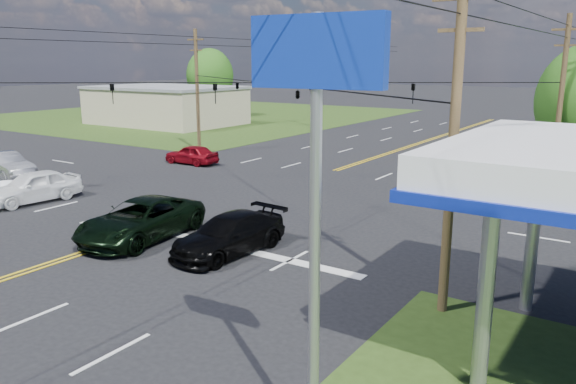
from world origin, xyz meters
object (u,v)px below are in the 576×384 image
Objects in this scene: pickup_dkgreen at (141,220)px; pole_left_far at (321,80)px; suv_black at (229,234)px; pole_nw at (197,90)px; tree_far_l at (210,76)px; pickup_white at (33,187)px; polesign_se at (316,120)px; pole_ne at (560,103)px; sedan_silver at (5,166)px; retail_nw at (166,106)px; pole_se at (453,144)px.

pole_left_far is at bearing 103.37° from pickup_dkgreen.
suv_black is at bearing 3.00° from pickup_dkgreen.
pole_nw is 29.83m from tree_far_l.
suv_black is at bearing -44.86° from pole_nw.
pickup_dkgreen is (32.50, -41.19, -4.38)m from tree_far_l.
pole_left_far is 36.50m from pickup_white.
tree_far_l is at bearing 132.99° from polesign_se.
pickup_dkgreen is at bearing -53.42° from pole_nw.
pickup_white reaches higher than pickup_dkgreen.
sedan_silver is at bearing -153.27° from pole_ne.
tree_far_l reaches higher than suv_black.
retail_nw reaches higher than pickup_dkgreen.
polesign_se is at bearing -106.03° from sedan_silver.
pole_se is 1.21× the size of polesign_se.
pole_nw is (-26.00, 18.00, 0.00)m from pole_se.
pole_nw is 1.89× the size of suv_black.
pole_ne is at bearing 90.00° from polesign_se.
pole_ne is 22.45m from pickup_dkgreen.
sedan_silver is (-2.79, -14.50, -4.10)m from pole_nw.
pickup_dkgreen is at bearing -51.73° from tree_far_l.
polesign_se is (0.00, -7.27, 1.28)m from pole_se.
sedan_silver is (14.21, -27.50, -1.19)m from retail_nw.
suv_black is at bearing 4.16° from pickup_white.
pole_nw is at bearing -90.00° from pole_left_far.
polesign_se is at bearing -47.01° from tree_far_l.
pole_se is 1.89× the size of suv_black.
polesign_se is at bearing -90.00° from pole_se.
pole_left_far is (-26.00, 37.00, 0.25)m from pole_se.
pole_left_far reaches higher than polesign_se.
tree_far_l is 52.65m from pickup_dkgreen.
retail_nw is at bearing 131.47° from pickup_white.
pickup_white is (-21.85, -17.00, -4.10)m from pole_ne.
sedan_silver is at bearing -100.90° from pole_nw.
pole_ne is at bearing -36.16° from pole_left_far.
polesign_se is at bearing -38.13° from suv_black.
suv_black is (36.58, -40.50, -4.46)m from tree_far_l.
pickup_dkgreen is at bearing -0.95° from pickup_white.
pole_se is at bearing -5.71° from pickup_dkgreen.
sedan_silver is (-2.79, -33.50, -4.36)m from pole_left_far.
polesign_se reaches higher than suv_black.
pole_se is 45.22m from pole_left_far.
pole_left_far is 1.15× the size of tree_far_l.
suv_black is 1.02× the size of sedan_silver.
pickup_white is 23.98m from polesign_se.
tree_far_l is (-19.00, 4.00, 0.03)m from pole_left_far.
pole_left_far is at bearing 102.86° from pickup_white.
pole_ne is 0.95× the size of pole_left_far.
pole_left_far is 19.42m from tree_far_l.
retail_nw reaches higher than sedan_silver.
pole_left_far reaches higher than pole_nw.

